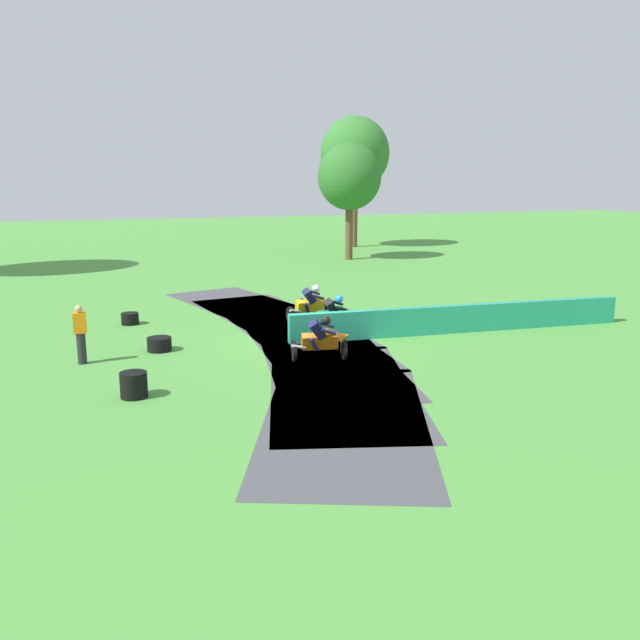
# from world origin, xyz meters

# --- Properties ---
(ground_plane) EXTENTS (120.00, 120.00, 0.00)m
(ground_plane) POSITION_xyz_m (0.00, 0.00, 0.00)
(ground_plane) COLOR #4C933D
(track_asphalt) EXTENTS (6.19, 21.75, 0.01)m
(track_asphalt) POSITION_xyz_m (-0.49, 0.01, 0.00)
(track_asphalt) COLOR #47474C
(track_asphalt) RESTS_ON ground
(safety_barrier) EXTENTS (11.54, 0.62, 0.90)m
(safety_barrier) POSITION_xyz_m (5.03, -0.14, 0.45)
(safety_barrier) COLOR #239375
(safety_barrier) RESTS_ON ground
(motorcycle_lead_orange) EXTENTS (1.70, 0.96, 1.42)m
(motorcycle_lead_orange) POSITION_xyz_m (-0.36, -2.18, 0.63)
(motorcycle_lead_orange) COLOR black
(motorcycle_lead_orange) RESTS_ON ground
(motorcycle_chase_green) EXTENTS (1.68, 0.94, 1.42)m
(motorcycle_chase_green) POSITION_xyz_m (0.97, 0.78, 0.63)
(motorcycle_chase_green) COLOR black
(motorcycle_chase_green) RESTS_ON ground
(motorcycle_trailing_yellow) EXTENTS (1.70, 0.96, 1.43)m
(motorcycle_trailing_yellow) POSITION_xyz_m (0.83, 2.79, 0.64)
(motorcycle_trailing_yellow) COLOR black
(motorcycle_trailing_yellow) RESTS_ON ground
(tire_stack_near) EXTENTS (0.63, 0.63, 0.60)m
(tire_stack_near) POSITION_xyz_m (-5.47, -3.85, 0.30)
(tire_stack_near) COLOR black
(tire_stack_near) RESTS_ON ground
(tire_stack_mid_a) EXTENTS (0.71, 0.71, 0.40)m
(tire_stack_mid_a) POSITION_xyz_m (-4.57, 0.32, 0.20)
(tire_stack_mid_a) COLOR black
(tire_stack_mid_a) RESTS_ON ground
(tire_stack_mid_b) EXTENTS (0.59, 0.59, 0.40)m
(tire_stack_mid_b) POSITION_xyz_m (-5.26, 4.27, 0.20)
(tire_stack_mid_b) COLOR black
(tire_stack_mid_b) RESTS_ON ground
(track_marshal) EXTENTS (0.34, 0.24, 1.63)m
(track_marshal) POSITION_xyz_m (-6.69, -0.46, 0.82)
(track_marshal) COLOR #232328
(track_marshal) RESTS_ON ground
(tree_far_right) EXTENTS (3.72, 3.72, 6.82)m
(tree_far_right) POSITION_xyz_m (7.94, 18.96, 4.83)
(tree_far_right) COLOR brown
(tree_far_right) RESTS_ON ground
(tree_mid_rise) EXTENTS (4.68, 4.68, 8.83)m
(tree_mid_rise) POSITION_xyz_m (10.66, 25.51, 6.34)
(tree_mid_rise) COLOR brown
(tree_mid_rise) RESTS_ON ground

